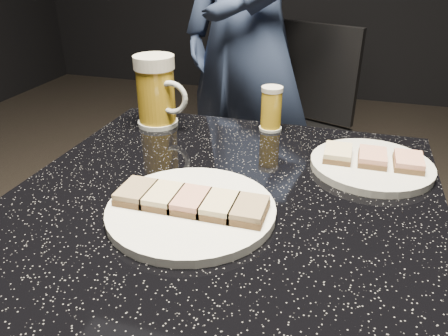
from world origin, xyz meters
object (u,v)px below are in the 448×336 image
at_px(plate_large, 191,210).
at_px(chair, 296,121).
at_px(table, 224,304).
at_px(beer_tumbler, 271,109).
at_px(patron, 249,33).
at_px(beer_mug, 157,91).
at_px(plate_small, 371,165).

xyz_separation_m(plate_large, chair, (0.02, 1.12, -0.26)).
bearing_deg(table, beer_tumbler, 86.86).
distance_m(table, beer_tumbler, 0.42).
xyz_separation_m(plate_large, beer_tumbler, (0.05, 0.38, 0.04)).
distance_m(patron, chair, 0.39).
distance_m(patron, beer_mug, 0.75).
bearing_deg(beer_mug, table, -48.11).
relative_size(patron, chair, 1.94).
bearing_deg(patron, chair, 39.07).
bearing_deg(patron, plate_small, -33.82).
bearing_deg(beer_tumbler, beer_mug, -169.67).
relative_size(beer_mug, chair, 0.18).
bearing_deg(chair, plate_small, -74.29).
relative_size(beer_tumbler, chair, 0.11).
bearing_deg(beer_mug, patron, 87.74).
distance_m(plate_large, table, 0.26).
height_order(beer_tumbler, chair, chair).
xyz_separation_m(patron, beer_tumbler, (0.22, -0.71, -0.03)).
relative_size(patron, beer_tumbler, 16.98).
bearing_deg(plate_large, beer_mug, 121.51).
bearing_deg(patron, beer_mug, -63.48).
height_order(plate_small, chair, chair).
distance_m(beer_tumbler, chair, 0.80).
relative_size(plate_small, beer_mug, 1.40).
bearing_deg(patron, plate_large, -52.15).
height_order(plate_small, table, plate_small).
xyz_separation_m(table, beer_tumbler, (0.02, 0.31, 0.29)).
xyz_separation_m(beer_mug, chair, (0.22, 0.79, -0.33)).
bearing_deg(table, plate_small, 35.97).
bearing_deg(table, chair, 90.77).
xyz_separation_m(beer_tumbler, chair, (-0.03, 0.74, -0.30)).
height_order(plate_large, plate_small, same).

